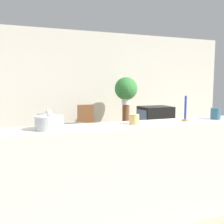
% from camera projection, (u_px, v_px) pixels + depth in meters
% --- Properties ---
extents(ground_plane, '(14.00, 14.00, 0.00)m').
position_uv_depth(ground_plane, '(119.00, 196.00, 3.12)').
color(ground_plane, tan).
extents(wall_back, '(9.00, 0.06, 2.70)m').
position_uv_depth(wall_back, '(68.00, 86.00, 6.16)').
color(wall_back, beige).
rests_on(wall_back, ground_plane).
extents(couch, '(0.97, 1.88, 0.79)m').
position_uv_depth(couch, '(67.00, 148.00, 4.35)').
color(couch, '#605B51').
rests_on(couch, ground_plane).
extents(tv_stand, '(0.71, 0.52, 0.42)m').
position_uv_depth(tv_stand, '(155.00, 142.00, 5.10)').
color(tv_stand, brown).
rests_on(tv_stand, ground_plane).
extents(television, '(0.62, 0.49, 0.52)m').
position_uv_depth(television, '(155.00, 119.00, 5.04)').
color(television, black).
rests_on(television, tv_stand).
extents(wooden_chair, '(0.44, 0.44, 0.90)m').
position_uv_depth(wooden_chair, '(87.00, 122.00, 5.90)').
color(wooden_chair, brown).
rests_on(wooden_chair, ground_plane).
extents(plant_stand, '(0.17, 0.17, 0.89)m').
position_uv_depth(plant_stand, '(126.00, 123.00, 6.14)').
color(plant_stand, brown).
rests_on(plant_stand, ground_plane).
extents(potted_plant, '(0.55, 0.55, 0.67)m').
position_uv_depth(potted_plant, '(126.00, 89.00, 6.05)').
color(potted_plant, white).
rests_on(potted_plant, plant_stand).
extents(foreground_counter, '(2.75, 0.44, 1.01)m').
position_uv_depth(foreground_counter, '(142.00, 173.00, 2.51)').
color(foreground_counter, silver).
rests_on(foreground_counter, ground_plane).
extents(decorative_bowl, '(0.24, 0.24, 0.17)m').
position_uv_depth(decorative_bowl, '(49.00, 122.00, 2.13)').
color(decorative_bowl, silver).
rests_on(decorative_bowl, foreground_counter).
extents(candle_jar, '(0.10, 0.10, 0.10)m').
position_uv_depth(candle_jar, '(134.00, 119.00, 2.41)').
color(candle_jar, tan).
rests_on(candle_jar, foreground_counter).
extents(candlestick, '(0.07, 0.07, 0.27)m').
position_uv_depth(candlestick, '(185.00, 113.00, 2.61)').
color(candlestick, '#B7933D').
rests_on(candlestick, foreground_counter).
extents(coffee_tin, '(0.11, 0.11, 0.13)m').
position_uv_depth(coffee_tin, '(216.00, 114.00, 2.75)').
color(coffee_tin, '#335B75').
rests_on(coffee_tin, foreground_counter).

